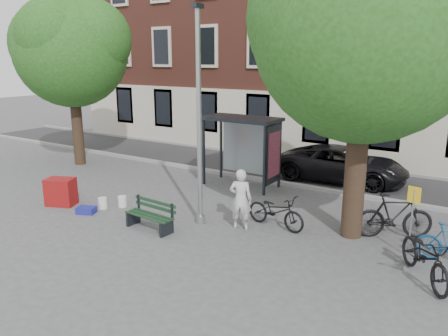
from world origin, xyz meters
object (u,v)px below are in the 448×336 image
object	(u,v)px
car_dark	(342,164)
painter	(241,199)
bus_shelter	(252,137)
bench	(151,217)
red_stand	(61,192)
lamppost	(199,130)
notice_sign	(413,207)
bike_d	(394,216)
bike_c	(425,257)
bike_a	(276,211)

from	to	relation	value
car_dark	painter	bearing A→B (deg)	169.64
bus_shelter	bench	distance (m)	5.48
bus_shelter	red_stand	world-z (taller)	bus_shelter
lamppost	notice_sign	world-z (taller)	lamppost
painter	bike_d	bearing A→B (deg)	-176.65
painter	bike_c	distance (m)	4.92
bike_a	bike_c	size ratio (longest dim) A/B	0.89
bench	lamppost	bearing A→B (deg)	55.11
lamppost	red_stand	xyz separation A→B (m)	(-4.83, -1.17, -2.33)
bus_shelter	painter	xyz separation A→B (m)	(1.81, -3.82, -1.04)
bike_c	bike_d	xyz separation A→B (m)	(-1.10, 2.07, 0.06)
bike_a	bike_c	world-z (taller)	bike_c
painter	bike_d	size ratio (longest dim) A/B	0.85
bench	bike_c	world-z (taller)	bike_c
car_dark	red_stand	distance (m)	10.44
lamppost	bus_shelter	distance (m)	4.24
lamppost	car_dark	xyz separation A→B (m)	(2.00, 6.73, -2.10)
bus_shelter	car_dark	bearing A→B (deg)	45.14
bus_shelter	notice_sign	xyz separation A→B (m)	(6.18, -3.13, -0.66)
bike_d	notice_sign	bearing A→B (deg)	179.50
bench	bike_c	size ratio (longest dim) A/B	0.76
bike_a	red_stand	xyz separation A→B (m)	(-6.83, -2.07, -0.04)
bike_a	lamppost	bearing A→B (deg)	122.93
notice_sign	lamppost	bearing A→B (deg)	-156.38
red_stand	car_dark	bearing A→B (deg)	49.12
bike_a	car_dark	distance (m)	5.82
bus_shelter	bike_d	size ratio (longest dim) A/B	1.39
bike_c	red_stand	distance (m)	10.98
bus_shelter	lamppost	bearing A→B (deg)	-81.57
bus_shelter	bench	bearing A→B (deg)	-93.32
painter	car_dark	xyz separation A→B (m)	(0.80, 6.44, -0.19)
bus_shelter	bike_a	xyz separation A→B (m)	(2.61, -3.20, -1.43)
bench	red_stand	xyz separation A→B (m)	(-3.92, -0.03, 0.08)
bike_c	car_dark	bearing A→B (deg)	86.33
painter	red_stand	xyz separation A→B (m)	(-6.03, -1.45, -0.43)
bike_a	bike_d	bearing A→B (deg)	-61.82
lamppost	bus_shelter	size ratio (longest dim) A/B	2.14
lamppost	bike_d	distance (m)	5.79
car_dark	bike_d	bearing A→B (deg)	-151.07
bike_c	red_stand	world-z (taller)	bike_c
painter	bike_d	xyz separation A→B (m)	(3.79, 1.69, -0.26)
bus_shelter	bench	world-z (taller)	bus_shelter
painter	bike_c	world-z (taller)	painter
bench	red_stand	size ratio (longest dim) A/B	1.77
bike_a	notice_sign	xyz separation A→B (m)	(3.57, 0.07, 0.77)
bench	bike_d	xyz separation A→B (m)	(5.91, 3.12, 0.25)
red_stand	bench	bearing A→B (deg)	0.39
red_stand	bus_shelter	bearing A→B (deg)	51.30
lamppost	notice_sign	distance (m)	5.86
bus_shelter	bike_a	size ratio (longest dim) A/B	1.52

